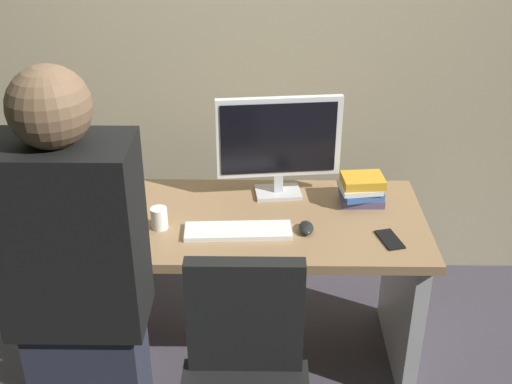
{
  "coord_description": "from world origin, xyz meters",
  "views": [
    {
      "loc": [
        0.03,
        -2.33,
        2.11
      ],
      "look_at": [
        0.0,
        -0.05,
        0.89
      ],
      "focal_mm": 45.21,
      "sensor_mm": 36.0,
      "label": 1
    }
  ],
  "objects_px": {
    "person_at_desk": "(84,320)",
    "monitor": "(279,142)",
    "book_stack": "(362,190)",
    "keyboard": "(238,231)",
    "desk": "(256,263)",
    "mouse": "(306,228)",
    "cell_phone": "(390,239)",
    "cup_near_keyboard": "(159,218)"
  },
  "relations": [
    {
      "from": "monitor",
      "to": "cell_phone",
      "type": "relative_size",
      "value": 3.75
    },
    {
      "from": "person_at_desk",
      "to": "cell_phone",
      "type": "xyz_separation_m",
      "value": [
        1.05,
        0.63,
        -0.1
      ]
    },
    {
      "from": "book_stack",
      "to": "cell_phone",
      "type": "bearing_deg",
      "value": -76.09
    },
    {
      "from": "desk",
      "to": "monitor",
      "type": "xyz_separation_m",
      "value": [
        0.09,
        0.21,
        0.49
      ]
    },
    {
      "from": "cell_phone",
      "to": "desk",
      "type": "bearing_deg",
      "value": 147.5
    },
    {
      "from": "keyboard",
      "to": "desk",
      "type": "bearing_deg",
      "value": 56.94
    },
    {
      "from": "monitor",
      "to": "cup_near_keyboard",
      "type": "xyz_separation_m",
      "value": [
        -0.49,
        -0.3,
        -0.21
      ]
    },
    {
      "from": "monitor",
      "to": "person_at_desk",
      "type": "bearing_deg",
      "value": -121.21
    },
    {
      "from": "desk",
      "to": "mouse",
      "type": "distance_m",
      "value": 0.34
    },
    {
      "from": "monitor",
      "to": "mouse",
      "type": "height_order",
      "value": "monitor"
    },
    {
      "from": "desk",
      "to": "cell_phone",
      "type": "bearing_deg",
      "value": -17.57
    },
    {
      "from": "cup_near_keyboard",
      "to": "book_stack",
      "type": "distance_m",
      "value": 0.88
    },
    {
      "from": "cup_near_keyboard",
      "to": "desk",
      "type": "bearing_deg",
      "value": 12.08
    },
    {
      "from": "cup_near_keyboard",
      "to": "book_stack",
      "type": "xyz_separation_m",
      "value": [
        0.85,
        0.22,
        0.02
      ]
    },
    {
      "from": "desk",
      "to": "cup_near_keyboard",
      "type": "xyz_separation_m",
      "value": [
        -0.39,
        -0.08,
        0.27
      ]
    },
    {
      "from": "person_at_desk",
      "to": "monitor",
      "type": "xyz_separation_m",
      "value": [
        0.61,
        1.01,
        0.15
      ]
    },
    {
      "from": "keyboard",
      "to": "person_at_desk",
      "type": "bearing_deg",
      "value": -126.27
    },
    {
      "from": "keyboard",
      "to": "cup_near_keyboard",
      "type": "bearing_deg",
      "value": 170.44
    },
    {
      "from": "desk",
      "to": "monitor",
      "type": "relative_size",
      "value": 2.63
    },
    {
      "from": "person_at_desk",
      "to": "mouse",
      "type": "relative_size",
      "value": 16.39
    },
    {
      "from": "keyboard",
      "to": "mouse",
      "type": "relative_size",
      "value": 4.3
    },
    {
      "from": "person_at_desk",
      "to": "book_stack",
      "type": "xyz_separation_m",
      "value": [
        0.97,
        0.93,
        -0.04
      ]
    },
    {
      "from": "book_stack",
      "to": "keyboard",
      "type": "bearing_deg",
      "value": -153.86
    },
    {
      "from": "desk",
      "to": "monitor",
      "type": "bearing_deg",
      "value": 65.86
    },
    {
      "from": "person_at_desk",
      "to": "keyboard",
      "type": "relative_size",
      "value": 3.81
    },
    {
      "from": "mouse",
      "to": "book_stack",
      "type": "relative_size",
      "value": 0.5
    },
    {
      "from": "mouse",
      "to": "cell_phone",
      "type": "height_order",
      "value": "mouse"
    },
    {
      "from": "person_at_desk",
      "to": "cell_phone",
      "type": "distance_m",
      "value": 1.22
    },
    {
      "from": "desk",
      "to": "book_stack",
      "type": "distance_m",
      "value": 0.56
    },
    {
      "from": "person_at_desk",
      "to": "cell_phone",
      "type": "height_order",
      "value": "person_at_desk"
    },
    {
      "from": "desk",
      "to": "book_stack",
      "type": "height_order",
      "value": "book_stack"
    },
    {
      "from": "mouse",
      "to": "cup_near_keyboard",
      "type": "xyz_separation_m",
      "value": [
        -0.6,
        0.02,
        0.03
      ]
    },
    {
      "from": "cell_phone",
      "to": "monitor",
      "type": "bearing_deg",
      "value": 124.02
    },
    {
      "from": "monitor",
      "to": "book_stack",
      "type": "bearing_deg",
      "value": -11.76
    },
    {
      "from": "monitor",
      "to": "mouse",
      "type": "xyz_separation_m",
      "value": [
        0.11,
        -0.32,
        -0.24
      ]
    },
    {
      "from": "person_at_desk",
      "to": "cell_phone",
      "type": "bearing_deg",
      "value": 30.95
    },
    {
      "from": "mouse",
      "to": "book_stack",
      "type": "height_order",
      "value": "book_stack"
    },
    {
      "from": "person_at_desk",
      "to": "cell_phone",
      "type": "relative_size",
      "value": 11.38
    },
    {
      "from": "cup_near_keyboard",
      "to": "cell_phone",
      "type": "relative_size",
      "value": 0.63
    },
    {
      "from": "desk",
      "to": "keyboard",
      "type": "xyz_separation_m",
      "value": [
        -0.07,
        -0.12,
        0.24
      ]
    },
    {
      "from": "cup_near_keyboard",
      "to": "keyboard",
      "type": "bearing_deg",
      "value": -6.7
    },
    {
      "from": "monitor",
      "to": "keyboard",
      "type": "relative_size",
      "value": 1.26
    }
  ]
}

